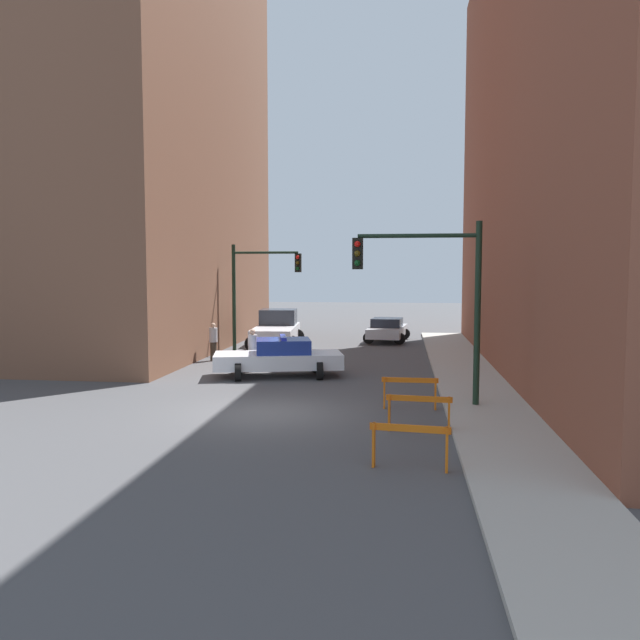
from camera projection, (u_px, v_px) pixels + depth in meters
The scene contains 13 objects.
ground_plane at pixel (263, 413), 17.25m from camera, with size 120.00×120.00×0.00m, color #4C4C4F.
sidewalk_right at pixel (493, 418), 16.44m from camera, with size 2.40×44.00×0.12m.
building_corner_left at pixel (91, 94), 31.62m from camera, with size 14.00×20.00×25.78m.
traffic_light_near at pixel (436, 285), 17.68m from camera, with size 3.64×0.35×5.20m.
traffic_light_far at pixel (256, 282), 30.35m from camera, with size 3.44×0.35×5.20m.
police_car at pixel (279, 357), 23.14m from camera, with size 5.00×3.02×1.52m.
white_truck at pixel (277, 330), 32.00m from camera, with size 2.92×5.54×1.90m.
parked_car_near at pixel (387, 329), 34.56m from camera, with size 2.56×4.46×1.31m.
pedestrian_crossing at pixel (253, 350), 24.28m from camera, with size 0.51×0.51×1.66m.
pedestrian_corner at pixel (213, 341), 27.18m from camera, with size 0.40×0.40×1.66m.
barrier_front at pixel (410, 439), 12.30m from camera, with size 1.60×0.32×0.90m.
barrier_mid at pixel (419, 407), 15.15m from camera, with size 1.60×0.29×0.90m.
barrier_back at pixel (410, 388), 17.71m from camera, with size 1.60×0.16×0.90m.
Camera 1 is at (3.77, -16.64, 3.94)m, focal length 35.00 mm.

